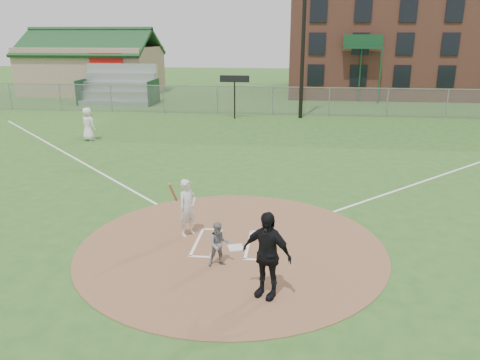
# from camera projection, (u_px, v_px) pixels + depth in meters

# --- Properties ---
(ground) EXTENTS (140.00, 140.00, 0.00)m
(ground) POSITION_uv_depth(u_px,v_px,m) (232.00, 247.00, 12.87)
(ground) COLOR #2C591E
(ground) RESTS_ON ground
(dirt_circle) EXTENTS (8.40, 8.40, 0.02)m
(dirt_circle) POSITION_uv_depth(u_px,v_px,m) (232.00, 246.00, 12.87)
(dirt_circle) COLOR #8B5F42
(dirt_circle) RESTS_ON ground
(home_plate) EXTENTS (0.53, 0.53, 0.03)m
(home_plate) POSITION_uv_depth(u_px,v_px,m) (236.00, 248.00, 12.72)
(home_plate) COLOR silver
(home_plate) RESTS_ON dirt_circle
(foul_line_first) EXTENTS (17.04, 17.04, 0.01)m
(foul_line_first) POSITION_uv_depth(u_px,v_px,m) (463.00, 168.00, 20.40)
(foul_line_first) COLOR white
(foul_line_first) RESTS_ON ground
(foul_line_third) EXTENTS (17.04, 17.04, 0.01)m
(foul_line_third) POSITION_uv_depth(u_px,v_px,m) (71.00, 156.00, 22.40)
(foul_line_third) COLOR white
(foul_line_third) RESTS_ON ground
(catcher) EXTENTS (0.67, 0.59, 1.14)m
(catcher) POSITION_uv_depth(u_px,v_px,m) (219.00, 244.00, 11.64)
(catcher) COLOR slate
(catcher) RESTS_ON dirt_circle
(umpire) EXTENTS (1.26, 0.91, 1.99)m
(umpire) POSITION_uv_depth(u_px,v_px,m) (267.00, 255.00, 10.15)
(umpire) COLOR black
(umpire) RESTS_ON dirt_circle
(ondeck_player) EXTENTS (1.04, 0.90, 1.80)m
(ondeck_player) POSITION_uv_depth(u_px,v_px,m) (88.00, 124.00, 25.45)
(ondeck_player) COLOR white
(ondeck_player) RESTS_ON ground
(batters_boxes) EXTENTS (2.08, 1.88, 0.01)m
(batters_boxes) POSITION_uv_depth(u_px,v_px,m) (232.00, 243.00, 13.00)
(batters_boxes) COLOR white
(batters_boxes) RESTS_ON dirt_circle
(batter_at_plate) EXTENTS (0.70, 1.07, 1.78)m
(batter_at_plate) POSITION_uv_depth(u_px,v_px,m) (188.00, 208.00, 13.32)
(batter_at_plate) COLOR silver
(batter_at_plate) RESTS_ON dirt_circle
(outfield_fence) EXTENTS (56.08, 0.08, 2.03)m
(outfield_fence) POSITION_uv_depth(u_px,v_px,m) (272.00, 101.00, 33.42)
(outfield_fence) COLOR slate
(outfield_fence) RESTS_ON ground
(bleachers) EXTENTS (6.08, 3.20, 3.20)m
(bleachers) POSITION_uv_depth(u_px,v_px,m) (118.00, 84.00, 38.67)
(bleachers) COLOR #B7BABF
(bleachers) RESTS_ON ground
(clubhouse) EXTENTS (12.20, 8.71, 6.23)m
(clubhouse) POSITION_uv_depth(u_px,v_px,m) (93.00, 68.00, 45.42)
(clubhouse) COLOR tan
(clubhouse) RESTS_ON ground
(brick_warehouse) EXTENTS (30.00, 17.17, 15.00)m
(brick_warehouse) POSITION_uv_depth(u_px,v_px,m) (449.00, 13.00, 44.83)
(brick_warehouse) COLOR brown
(brick_warehouse) RESTS_ON ground
(light_pole) EXTENTS (1.20, 0.30, 12.22)m
(light_pole) POSITION_uv_depth(u_px,v_px,m) (304.00, 18.00, 30.58)
(light_pole) COLOR black
(light_pole) RESTS_ON ground
(scoreboard_sign) EXTENTS (2.00, 0.10, 2.93)m
(scoreboard_sign) POSITION_uv_depth(u_px,v_px,m) (235.00, 84.00, 31.58)
(scoreboard_sign) COLOR black
(scoreboard_sign) RESTS_ON ground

